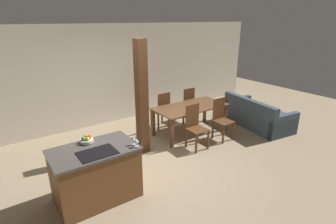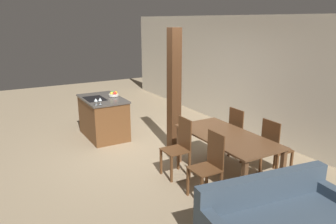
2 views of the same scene
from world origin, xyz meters
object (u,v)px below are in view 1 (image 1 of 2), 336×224
at_px(couch, 257,116).
at_px(timber_post, 142,98).
at_px(fruit_bowl, 87,140).
at_px(dining_table, 190,110).
at_px(dining_chair_near_left, 195,126).
at_px(dining_chair_far_left, 162,110).
at_px(kitchen_island, 96,174).
at_px(wine_glass_near, 136,140).
at_px(dining_chair_near_right, 221,118).
at_px(dining_chair_far_right, 186,104).
at_px(wine_glass_middle, 133,138).

height_order(couch, timber_post, timber_post).
height_order(fruit_bowl, dining_table, fruit_bowl).
height_order(dining_chair_near_left, dining_chair_far_left, same).
bearing_deg(timber_post, kitchen_island, -145.43).
xyz_separation_m(wine_glass_near, dining_table, (2.35, 1.48, -0.38)).
relative_size(dining_table, dining_chair_near_left, 1.86).
bearing_deg(couch, dining_chair_near_left, 97.20).
bearing_deg(dining_chair_near_right, dining_table, 121.84).
height_order(dining_table, dining_chair_far_right, dining_chair_far_right).
bearing_deg(wine_glass_near, fruit_bowl, 134.15).
xyz_separation_m(kitchen_island, wine_glass_middle, (0.58, -0.24, 0.57)).
distance_m(wine_glass_near, timber_post, 1.61).
relative_size(wine_glass_middle, dining_chair_near_right, 0.14).
relative_size(wine_glass_near, dining_chair_far_left, 0.14).
bearing_deg(dining_chair_near_right, fruit_bowl, -176.70).
relative_size(wine_glass_near, dining_chair_far_right, 0.14).
bearing_deg(dining_table, dining_chair_near_left, -121.84).
height_order(wine_glass_near, couch, wine_glass_near).
height_order(kitchen_island, dining_table, kitchen_island).
bearing_deg(fruit_bowl, timber_post, 26.48).
xyz_separation_m(fruit_bowl, dining_chair_near_right, (3.36, 0.19, -0.44)).
bearing_deg(dining_chair_far_right, dining_chair_far_left, 0.00).
bearing_deg(wine_glass_near, kitchen_island, 150.25).
bearing_deg(fruit_bowl, dining_table, 16.55).
height_order(kitchen_island, couch, kitchen_island).
height_order(kitchen_island, fruit_bowl, fruit_bowl).
relative_size(wine_glass_middle, couch, 0.07).
height_order(dining_table, dining_chair_near_left, dining_chair_near_left).
bearing_deg(dining_chair_far_right, dining_chair_near_left, 58.16).
distance_m(kitchen_island, couch, 4.78).
xyz_separation_m(wine_glass_middle, couch, (4.17, 0.69, -0.74)).
bearing_deg(wine_glass_near, couch, 10.63).
xyz_separation_m(dining_chair_far_right, couch, (1.40, -1.38, -0.24)).
height_order(wine_glass_middle, dining_chair_near_right, wine_glass_middle).
height_order(fruit_bowl, dining_chair_near_right, fruit_bowl).
bearing_deg(dining_chair_far_right, fruit_bowl, 24.80).
xyz_separation_m(kitchen_island, dining_chair_far_right, (3.36, 1.83, 0.07)).
bearing_deg(couch, fruit_bowl, 99.77).
bearing_deg(timber_post, dining_chair_far_left, 37.97).
bearing_deg(timber_post, wine_glass_middle, -124.99).
xyz_separation_m(wine_glass_middle, dining_chair_near_right, (2.77, 0.71, -0.50)).
relative_size(fruit_bowl, dining_chair_near_left, 0.22).
relative_size(wine_glass_near, timber_post, 0.06).
height_order(fruit_bowl, wine_glass_near, wine_glass_near).
height_order(dining_chair_near_left, couch, dining_chair_near_left).
xyz_separation_m(fruit_bowl, couch, (4.76, 0.18, -0.68)).
bearing_deg(dining_table, timber_post, -174.34).
height_order(dining_chair_far_left, couch, dining_chair_far_left).
bearing_deg(couch, dining_table, 76.72).
xyz_separation_m(dining_chair_near_left, dining_chair_far_right, (0.84, 1.36, 0.00)).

